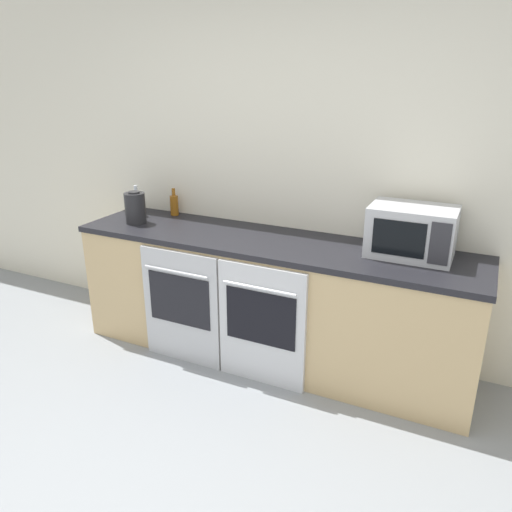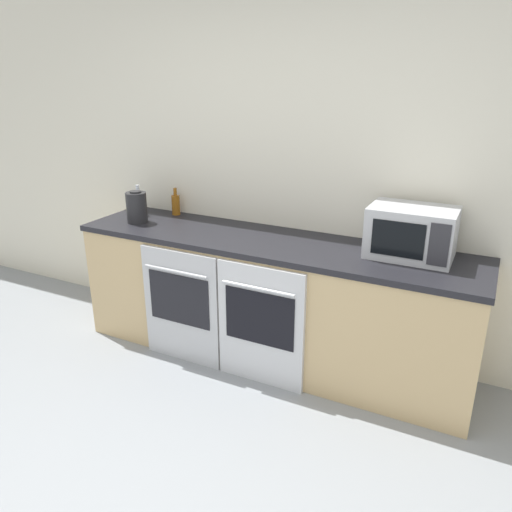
{
  "view_description": "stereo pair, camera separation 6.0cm",
  "coord_description": "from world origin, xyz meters",
  "px_view_note": "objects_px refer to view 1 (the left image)",
  "views": [
    {
      "loc": [
        1.31,
        -1.25,
        1.98
      ],
      "look_at": [
        -0.11,
        1.69,
        0.76
      ],
      "focal_mm": 35.0,
      "sensor_mm": 36.0,
      "label": 1
    },
    {
      "loc": [
        1.36,
        -1.22,
        1.98
      ],
      "look_at": [
        -0.11,
        1.69,
        0.76
      ],
      "focal_mm": 35.0,
      "sensor_mm": 36.0,
      "label": 2
    }
  ],
  "objects_px": {
    "oven_left": "(181,307)",
    "bottle_amber": "(174,205)",
    "microwave": "(412,231)",
    "bottle_clear": "(137,204)",
    "kettle": "(135,208)",
    "oven_right": "(261,325)"
  },
  "relations": [
    {
      "from": "microwave",
      "to": "oven_right",
      "type": "bearing_deg",
      "value": -151.74
    },
    {
      "from": "oven_left",
      "to": "oven_right",
      "type": "distance_m",
      "value": 0.62
    },
    {
      "from": "bottle_amber",
      "to": "kettle",
      "type": "relative_size",
      "value": 0.89
    },
    {
      "from": "microwave",
      "to": "kettle",
      "type": "distance_m",
      "value": 1.99
    },
    {
      "from": "oven_left",
      "to": "kettle",
      "type": "xyz_separation_m",
      "value": [
        -0.55,
        0.27,
        0.59
      ]
    },
    {
      "from": "oven_left",
      "to": "bottle_clear",
      "type": "distance_m",
      "value": 0.99
    },
    {
      "from": "bottle_amber",
      "to": "bottle_clear",
      "type": "height_order",
      "value": "bottle_clear"
    },
    {
      "from": "bottle_amber",
      "to": "kettle",
      "type": "distance_m",
      "value": 0.34
    },
    {
      "from": "microwave",
      "to": "kettle",
      "type": "bearing_deg",
      "value": -175.23
    },
    {
      "from": "oven_left",
      "to": "kettle",
      "type": "distance_m",
      "value": 0.85
    },
    {
      "from": "bottle_clear",
      "to": "kettle",
      "type": "distance_m",
      "value": 0.22
    },
    {
      "from": "oven_right",
      "to": "microwave",
      "type": "bearing_deg",
      "value": 28.26
    },
    {
      "from": "microwave",
      "to": "bottle_clear",
      "type": "xyz_separation_m",
      "value": [
        -2.11,
        0.01,
        -0.06
      ]
    },
    {
      "from": "bottle_amber",
      "to": "bottle_clear",
      "type": "xyz_separation_m",
      "value": [
        -0.26,
        -0.13,
        0.01
      ]
    },
    {
      "from": "bottle_amber",
      "to": "bottle_clear",
      "type": "relative_size",
      "value": 0.9
    },
    {
      "from": "kettle",
      "to": "oven_right",
      "type": "bearing_deg",
      "value": -12.98
    },
    {
      "from": "bottle_clear",
      "to": "kettle",
      "type": "relative_size",
      "value": 0.99
    },
    {
      "from": "oven_left",
      "to": "bottle_amber",
      "type": "relative_size",
      "value": 3.88
    },
    {
      "from": "oven_left",
      "to": "bottle_amber",
      "type": "distance_m",
      "value": 0.9
    },
    {
      "from": "oven_left",
      "to": "kettle",
      "type": "relative_size",
      "value": 3.46
    },
    {
      "from": "bottle_clear",
      "to": "oven_left",
      "type": "bearing_deg",
      "value": -33.43
    },
    {
      "from": "bottle_amber",
      "to": "kettle",
      "type": "bearing_deg",
      "value": -113.61
    }
  ]
}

